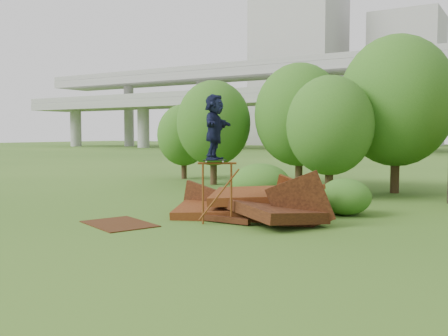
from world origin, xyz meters
The scene contains 15 objects.
ground centered at (0.00, 0.00, 0.00)m, with size 240.00×240.00×0.00m, color #2D5116.
scrap_pile centered at (-0.16, 2.56, 0.39)m, with size 5.83×3.70×1.98m.
grind_rail centered at (-0.55, 1.21, 1.14)m, with size 0.97×0.70×1.83m.
skateboard centered at (-0.62, 1.17, 1.88)m, with size 0.67×0.54×0.07m.
skater centered at (-0.62, 1.17, 2.86)m, with size 1.78×0.57×1.92m, color black.
flat_plate centered at (-2.96, -0.37, 0.01)m, with size 2.20×1.57×0.03m, color #391E0C.
tree_0 centered at (-6.75, 10.65, 3.19)m, with size 3.83×3.83×5.41m.
tree_1 centered at (-2.43, 11.69, 3.57)m, with size 4.38×4.38×6.10m.
tree_2 centered at (0.17, 8.77, 2.99)m, with size 3.59×3.59×5.06m.
tree_3 centered at (2.14, 11.85, 4.10)m, with size 5.06×5.06×7.02m.
tree_6 centered at (-10.05, 12.56, 2.56)m, with size 3.13×3.13×4.37m.
shrub_left centered at (-1.18, 5.20, 0.78)m, with size 2.26×2.09×1.57m, color #234E14.
shrub_right centered at (2.16, 4.75, 0.60)m, with size 1.71×1.56×1.21m, color #234E14.
building_left centered at (-38.00, 95.00, 17.50)m, with size 18.00×16.00×35.00m, color #9E9E99.
building_right centered at (-16.00, 102.00, 14.00)m, with size 14.00×14.00×28.00m, color #9E9E99.
Camera 1 is at (7.26, -11.11, 2.68)m, focal length 40.00 mm.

